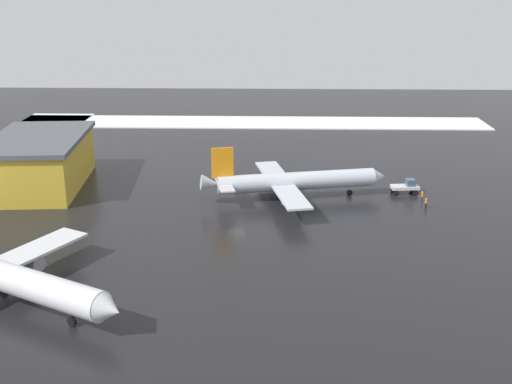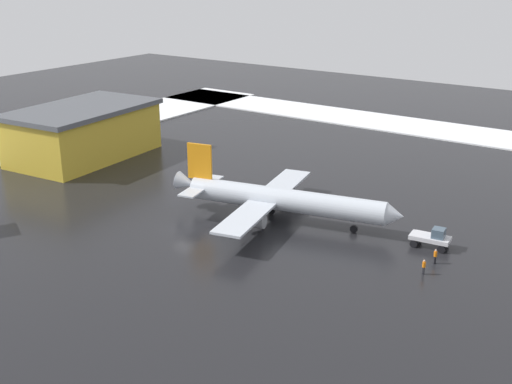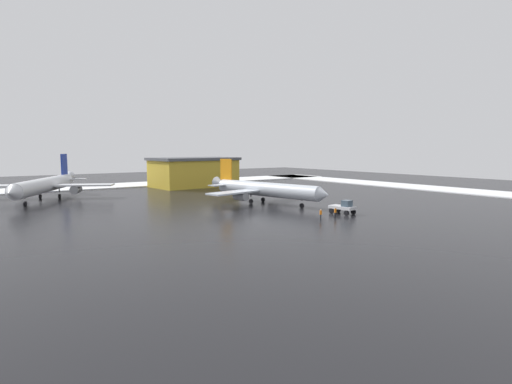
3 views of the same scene
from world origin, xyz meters
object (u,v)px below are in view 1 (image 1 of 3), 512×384
object	(u,v)px
ground_crew_by_nose_gear	(426,202)
ground_crew_mid_apron	(422,196)
cargo_hangar	(39,161)
airplane_parked_portside	(292,181)
pushback_tug	(406,186)

from	to	relation	value
ground_crew_by_nose_gear	ground_crew_mid_apron	size ratio (longest dim) A/B	1.00
ground_crew_mid_apron	cargo_hangar	xyz separation A→B (m)	(-6.28, -64.09, 3.47)
airplane_parked_portside	ground_crew_by_nose_gear	xyz separation A→B (m)	(3.93, 20.82, -2.05)
cargo_hangar	airplane_parked_portside	bearing A→B (deg)	77.91
airplane_parked_portside	ground_crew_mid_apron	size ratio (longest dim) A/B	17.88
airplane_parked_portside	pushback_tug	distance (m)	19.44
ground_crew_by_nose_gear	cargo_hangar	bearing A→B (deg)	-50.79
airplane_parked_portside	ground_crew_by_nose_gear	distance (m)	21.28
pushback_tug	ground_crew_by_nose_gear	world-z (taller)	pushback_tug
pushback_tug	cargo_hangar	bearing A→B (deg)	172.04
pushback_tug	ground_crew_by_nose_gear	size ratio (longest dim) A/B	2.81
airplane_parked_portside	ground_crew_mid_apron	xyz separation A→B (m)	(0.68, 20.90, -2.05)
airplane_parked_portside	cargo_hangar	world-z (taller)	airplane_parked_portside
airplane_parked_portside	ground_crew_mid_apron	world-z (taller)	airplane_parked_portside
airplane_parked_portside	ground_crew_by_nose_gear	bearing A→B (deg)	-22.92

